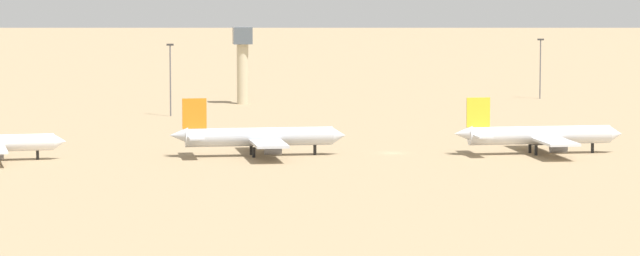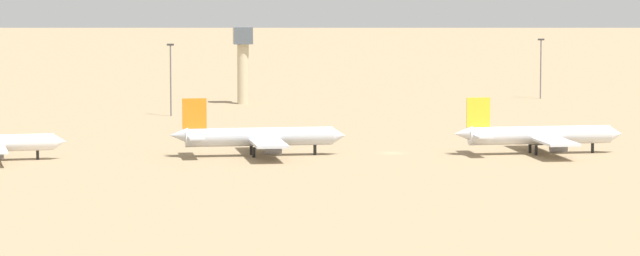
# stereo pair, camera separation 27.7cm
# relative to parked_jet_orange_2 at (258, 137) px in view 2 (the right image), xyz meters

# --- Properties ---
(ground) EXTENTS (4000.00, 4000.00, 0.00)m
(ground) POSITION_rel_parked_jet_orange_2_xyz_m (27.58, 2.11, -3.86)
(ground) COLOR #9E8460
(parked_jet_orange_2) EXTENTS (35.63, 29.91, 11.78)m
(parked_jet_orange_2) POSITION_rel_parked_jet_orange_2_xyz_m (0.00, 0.00, 0.00)
(parked_jet_orange_2) COLOR silver
(parked_jet_orange_2) RESTS_ON ground
(parked_jet_yellow_3) EXTENTS (35.24, 29.59, 11.65)m
(parked_jet_yellow_3) POSITION_rel_parked_jet_orange_2_xyz_m (56.73, -3.00, -0.04)
(parked_jet_yellow_3) COLOR silver
(parked_jet_yellow_3) RESTS_ON ground
(control_tower) EXTENTS (5.20, 5.20, 21.14)m
(control_tower) POSITION_rel_parked_jet_orange_2_xyz_m (5.83, 124.79, 8.90)
(control_tower) COLOR #C6B793
(control_tower) RESTS_ON ground
(light_pole_mid) EXTENTS (1.80, 0.50, 18.35)m
(light_pole_mid) POSITION_rel_parked_jet_orange_2_xyz_m (-14.90, 90.21, 6.56)
(light_pole_mid) COLOR #59595E
(light_pole_mid) RESTS_ON ground
(light_pole_east) EXTENTS (1.80, 0.50, 17.19)m
(light_pole_east) POSITION_rel_parked_jet_orange_2_xyz_m (91.47, 132.66, 5.96)
(light_pole_east) COLOR #59595E
(light_pole_east) RESTS_ON ground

